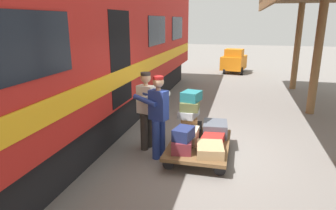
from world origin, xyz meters
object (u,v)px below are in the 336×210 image
(suitcase_burgundy_valise, at_px, (182,146))
(baggage_tug, at_px, (234,61))
(luggage_cart, at_px, (199,145))
(suitcase_tan_vintage, at_px, (210,150))
(suitcase_slate_roller, at_px, (215,129))
(suitcase_brown_leather, at_px, (189,121))
(porter_in_overalls, at_px, (158,114))
(suitcase_olive_duffel, at_px, (190,105))
(suitcase_black_hardshell, at_px, (191,129))
(suitcase_cream_canvas, at_px, (187,135))
(porter_by_door, at_px, (147,108))
(train_car, at_px, (59,52))
(suitcase_gray_aluminum, at_px, (189,113))
(suitcase_teal_softside, at_px, (191,96))
(suitcase_red_plastic, at_px, (213,140))
(suitcase_navy_fabric, at_px, (184,134))

(suitcase_burgundy_valise, xyz_separation_m, baggage_tug, (-0.61, -11.23, 0.21))
(luggage_cart, bearing_deg, suitcase_tan_vintage, 118.18)
(suitcase_slate_roller, xyz_separation_m, suitcase_brown_leather, (0.58, 0.01, 0.14))
(porter_in_overalls, xyz_separation_m, baggage_tug, (-1.17, -10.96, -0.30))
(luggage_cart, relative_size, suitcase_burgundy_valise, 3.90)
(luggage_cart, relative_size, suitcase_slate_roller, 3.04)
(suitcase_olive_duffel, bearing_deg, suitcase_black_hardshell, 142.43)
(suitcase_cream_canvas, distance_m, porter_by_door, 1.03)
(train_car, xyz_separation_m, suitcase_black_hardshell, (-3.01, -0.25, -1.67))
(train_car, bearing_deg, suitcase_olive_duffel, -174.86)
(suitcase_cream_canvas, distance_m, baggage_tug, 10.74)
(train_car, relative_size, suitcase_tan_vintage, 27.45)
(suitcase_slate_roller, bearing_deg, baggage_tug, -90.36)
(suitcase_gray_aluminum, bearing_deg, suitcase_teal_softside, -124.46)
(suitcase_red_plastic, relative_size, suitcase_teal_softside, 1.23)
(suitcase_red_plastic, xyz_separation_m, porter_by_door, (1.44, -0.11, 0.54))
(suitcase_burgundy_valise, bearing_deg, suitcase_brown_leather, -87.89)
(suitcase_burgundy_valise, relative_size, suitcase_navy_fabric, 1.07)
(luggage_cart, xyz_separation_m, suitcase_black_hardshell, (0.27, -0.51, 0.14))
(suitcase_cream_canvas, bearing_deg, suitcase_slate_roller, -136.98)
(suitcase_gray_aluminum, relative_size, baggage_tug, 0.29)
(suitcase_slate_roller, height_order, porter_by_door, porter_by_door)
(suitcase_slate_roller, distance_m, suitcase_red_plastic, 0.51)
(suitcase_burgundy_valise, bearing_deg, suitcase_red_plastic, -136.98)
(suitcase_gray_aluminum, bearing_deg, suitcase_burgundy_valise, 92.83)
(suitcase_slate_roller, relative_size, suitcase_brown_leather, 1.23)
(suitcase_cream_canvas, bearing_deg, suitcase_black_hardshell, -90.00)
(suitcase_brown_leather, distance_m, suitcase_olive_duffel, 0.35)
(suitcase_cream_canvas, xyz_separation_m, suitcase_navy_fabric, (-0.03, 0.48, 0.22))
(train_car, relative_size, suitcase_burgundy_valise, 34.65)
(suitcase_red_plastic, bearing_deg, suitcase_cream_canvas, 0.00)
(suitcase_brown_leather, height_order, porter_by_door, porter_by_door)
(porter_in_overalls, bearing_deg, suitcase_brown_leather, -124.92)
(suitcase_slate_roller, bearing_deg, suitcase_brown_leather, 0.70)
(suitcase_brown_leather, height_order, suitcase_olive_duffel, suitcase_olive_duffel)
(porter_in_overalls, bearing_deg, suitcase_cream_canvas, -156.71)
(train_car, height_order, suitcase_teal_softside, train_car)
(porter_in_overalls, bearing_deg, porter_by_door, -45.98)
(suitcase_tan_vintage, distance_m, suitcase_black_hardshell, 1.16)
(suitcase_red_plastic, bearing_deg, porter_by_door, -4.38)
(suitcase_brown_leather, relative_size, baggage_tug, 0.27)
(suitcase_burgundy_valise, bearing_deg, suitcase_olive_duffel, -88.43)
(suitcase_olive_duffel, relative_size, suitcase_teal_softside, 1.16)
(suitcase_red_plastic, relative_size, porter_by_door, 0.32)
(suitcase_red_plastic, distance_m, baggage_tug, 10.73)
(luggage_cart, distance_m, suitcase_black_hardshell, 0.60)
(suitcase_black_hardshell, xyz_separation_m, porter_in_overalls, (0.56, 0.75, 0.53))
(suitcase_black_hardshell, xyz_separation_m, suitcase_gray_aluminum, (0.05, 0.00, 0.36))
(suitcase_teal_softside, relative_size, baggage_tug, 0.23)
(suitcase_gray_aluminum, relative_size, suitcase_olive_duffel, 1.07)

